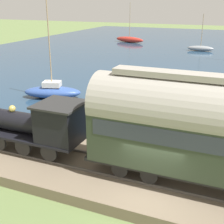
{
  "coord_description": "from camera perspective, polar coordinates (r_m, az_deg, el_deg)",
  "views": [
    {
      "loc": [
        -10.81,
        -2.82,
        7.97
      ],
      "look_at": [
        3.31,
        3.17,
        2.44
      ],
      "focal_mm": 50.0,
      "sensor_mm": 36.0,
      "label": 1
    }
  ],
  "objects": [
    {
      "name": "rowboat_mid_harbor",
      "position": [
        18.09,
        16.43,
        -6.41
      ],
      "size": [
        1.78,
        2.25,
        0.43
      ],
      "rotation": [
        0.0,
        0.0,
        0.45
      ],
      "color": "silver",
      "rests_on": "harbor_water"
    },
    {
      "name": "passenger_coach",
      "position": [
        12.85,
        18.45,
        -3.05
      ],
      "size": [
        2.55,
        10.59,
        4.72
      ],
      "color": "black",
      "rests_on": "rail_embankment"
    },
    {
      "name": "sailboat_red",
      "position": [
        63.37,
        3.22,
        13.11
      ],
      "size": [
        3.0,
        6.55,
        7.51
      ],
      "rotation": [
        0.0,
        0.0,
        -0.27
      ],
      "color": "#B72D23",
      "rests_on": "harbor_water"
    },
    {
      "name": "rowboat_far_out",
      "position": [
        23.32,
        11.99,
        0.03
      ],
      "size": [
        1.98,
        2.39,
        0.47
      ],
      "rotation": [
        0.0,
        0.0,
        -0.61
      ],
      "color": "silver",
      "rests_on": "harbor_water"
    },
    {
      "name": "steam_locomotive",
      "position": [
        16.0,
        -12.93,
        -2.05
      ],
      "size": [
        2.2,
        6.13,
        3.13
      ],
      "color": "black",
      "rests_on": "rail_embankment"
    },
    {
      "name": "ground_plane",
      "position": [
        13.73,
        7.08,
        -15.85
      ],
      "size": [
        200.0,
        200.0,
        0.0
      ],
      "primitive_type": "plane",
      "color": "#607542"
    },
    {
      "name": "rowboat_off_pier",
      "position": [
        23.12,
        18.9,
        -0.71
      ],
      "size": [
        1.44,
        2.22,
        0.54
      ],
      "rotation": [
        0.0,
        0.0,
        0.31
      ],
      "color": "beige",
      "rests_on": "harbor_water"
    },
    {
      "name": "sailboat_blue",
      "position": [
        27.22,
        -10.84,
        3.76
      ],
      "size": [
        3.26,
        5.2,
        8.55
      ],
      "rotation": [
        0.0,
        0.0,
        0.33
      ],
      "color": "#335199",
      "rests_on": "harbor_water"
    },
    {
      "name": "rail_embankment",
      "position": [
        14.47,
        8.39,
        -12.61
      ],
      "size": [
        5.41,
        56.0,
        0.63
      ],
      "color": "#756651",
      "rests_on": "ground"
    },
    {
      "name": "sailboat_gray",
      "position": [
        54.35,
        15.89,
        11.16
      ],
      "size": [
        1.29,
        4.26,
        5.86
      ],
      "rotation": [
        0.0,
        0.0,
        0.03
      ],
      "color": "gray",
      "rests_on": "harbor_water"
    }
  ]
}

